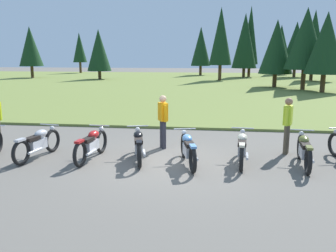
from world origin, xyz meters
The scene contains 11 objects.
ground_plane centered at (0.00, 0.00, 0.00)m, with size 140.00×140.00×0.00m, color #605B54.
grass_moorland centered at (0.00, 26.43, 0.05)m, with size 80.00×44.00×0.10m, color olive.
forest_treeline centered at (5.13, 32.45, 4.12)m, with size 44.01×28.51×8.92m.
motorcycle_silver centered at (-3.64, -0.04, 0.44)m, with size 0.63×2.09×0.88m.
motorcycle_red centered at (-2.09, 0.03, 0.44)m, with size 0.62×2.10×0.88m.
motorcycle_black centered at (-0.76, 0.12, 0.44)m, with size 0.76×2.06×0.88m.
motorcycle_sky_blue centered at (0.63, -0.10, 0.44)m, with size 0.76×2.06×0.88m.
motorcycle_cream centered at (2.06, 0.20, 0.44)m, with size 0.62×2.10×0.88m.
motorcycle_olive centered at (3.66, 0.15, 0.44)m, with size 0.62×2.10×0.88m.
rider_with_back_turned centered at (3.44, 1.36, 0.95)m, with size 0.33×0.52×1.67m.
rider_in_hivis_vest centered at (-0.28, 1.52, 0.95)m, with size 0.36×0.50×1.67m.
Camera 1 is at (1.30, -9.25, 2.89)m, focal length 38.07 mm.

